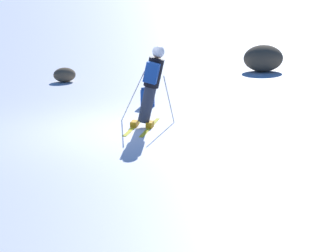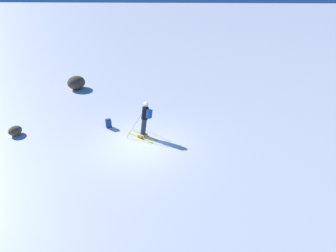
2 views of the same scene
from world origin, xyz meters
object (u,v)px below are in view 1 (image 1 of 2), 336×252
spare_backpack (148,97)px  exposed_boulder_0 (65,75)px  skier (152,82)px  exposed_boulder_1 (263,58)px

spare_backpack → exposed_boulder_0: size_ratio=0.68×
spare_backpack → exposed_boulder_0: bearing=166.5°
spare_backpack → skier: bearing=-45.5°
skier → exposed_boulder_0: size_ratio=2.55×
spare_backpack → exposed_boulder_1: bearing=97.0°
spare_backpack → exposed_boulder_1: (-6.16, -4.17, 0.25)m
exposed_boulder_1 → spare_backpack: bearing=34.1°
skier → exposed_boulder_1: (-6.88, -6.35, -0.54)m
exposed_boulder_0 → exposed_boulder_1: bearing=175.8°
spare_backpack → exposed_boulder_1: size_ratio=0.33×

